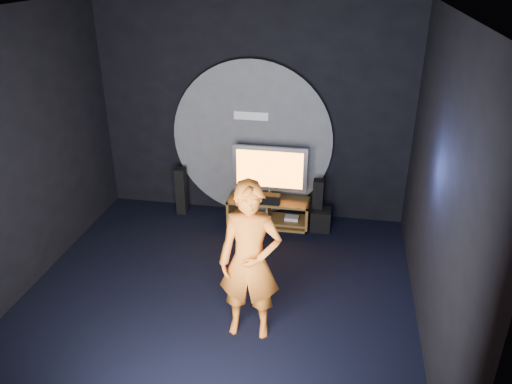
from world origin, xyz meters
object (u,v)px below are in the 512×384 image
at_px(tower_speaker_left, 182,191).
at_px(tower_speaker_right, 318,203).
at_px(media_console, 269,213).
at_px(subwoofer, 321,219).
at_px(tv, 270,170).
at_px(player, 250,262).

height_order(tower_speaker_left, tower_speaker_right, same).
bearing_deg(media_console, tower_speaker_left, 174.85).
bearing_deg(tower_speaker_right, subwoofer, -52.36).
distance_m(media_console, tv, 0.74).
height_order(tower_speaker_right, subwoofer, tower_speaker_right).
xyz_separation_m(media_console, player, (0.19, -2.58, 0.76)).
bearing_deg(media_console, tv, 96.31).
bearing_deg(subwoofer, tower_speaker_left, 176.33).
distance_m(tower_speaker_left, player, 3.25).
bearing_deg(tv, subwoofer, -5.49).
bearing_deg(player, tv, 91.48).
xyz_separation_m(tower_speaker_right, player, (-0.59, -2.65, 0.55)).
xyz_separation_m(tower_speaker_right, subwoofer, (0.07, -0.09, -0.23)).
height_order(tv, tower_speaker_left, tv).
relative_size(tower_speaker_right, subwoofer, 2.36).
bearing_deg(player, subwoofer, 72.91).
height_order(tower_speaker_left, subwoofer, tower_speaker_left).
bearing_deg(media_console, subwoofer, -0.98).
bearing_deg(player, tower_speaker_left, 119.46).
bearing_deg(subwoofer, tower_speaker_right, 127.64).
xyz_separation_m(media_console, subwoofer, (0.84, -0.01, -0.02)).
distance_m(tv, tower_speaker_left, 1.60).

